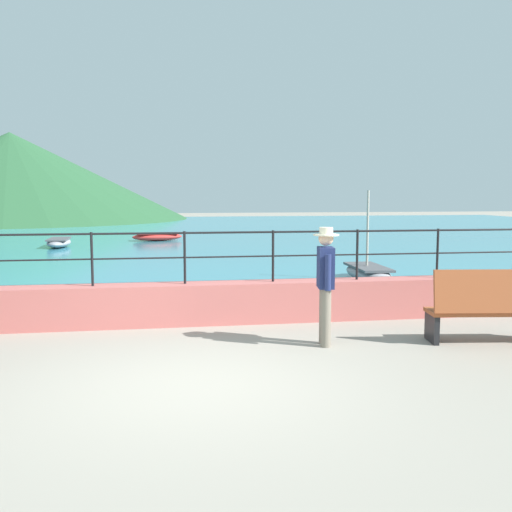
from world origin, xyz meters
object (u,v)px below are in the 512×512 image
Objects in this scene: bench_far at (487,306)px; boat_2 at (368,272)px; boat_0 at (157,236)px; person_walking at (325,280)px; boat_4 at (59,242)px.

boat_2 is (0.32, 5.97, -0.30)m from bench_far.
boat_2 is at bearing -67.90° from boat_0.
person_walking reaches higher than bench_far.
bench_far is 19.85m from boat_0.
person_walking is 0.75× the size of boat_4.
boat_2 is at bearing -48.80° from boat_4.
person_walking reaches higher than boat_4.
boat_4 is (-6.55, 16.33, -0.72)m from person_walking.
bench_far is at bearing -93.12° from boat_2.
person_walking is 0.75× the size of boat_2.
boat_4 is (-3.93, -2.59, 0.00)m from boat_0.
boat_4 is at bearing -146.61° from boat_0.
bench_far reaches higher than boat_4.
bench_far is at bearing -75.28° from boat_0.
boat_4 is at bearing 118.41° from bench_far.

